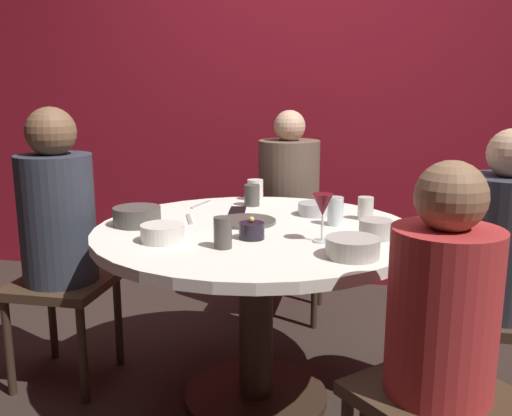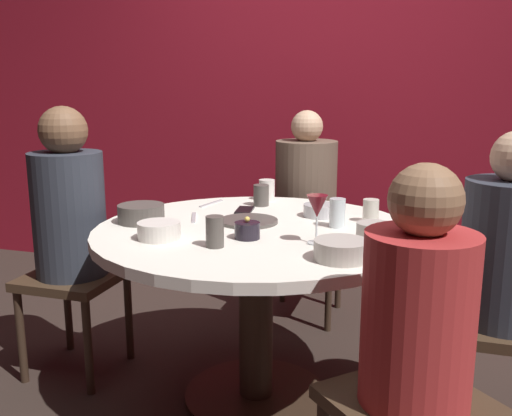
{
  "view_description": "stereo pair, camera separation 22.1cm",
  "coord_description": "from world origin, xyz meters",
  "px_view_note": "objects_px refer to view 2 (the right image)",
  "views": [
    {
      "loc": [
        0.42,
        -2.12,
        1.3
      ],
      "look_at": [
        0.0,
        0.0,
        0.83
      ],
      "focal_mm": 39.59,
      "sensor_mm": 36.0,
      "label": 1
    },
    {
      "loc": [
        0.64,
        -2.07,
        1.3
      ],
      "look_at": [
        0.0,
        0.0,
        0.83
      ],
      "focal_mm": 39.59,
      "sensor_mm": 36.0,
      "label": 2
    }
  ],
  "objects_px": {
    "seated_diner_back": "(306,192)",
    "seated_diner_front_right": "(418,323)",
    "bowl_salad_center": "(373,232)",
    "bowl_small_white": "(159,230)",
    "bowl_rice_portion": "(341,250)",
    "candle_holder": "(247,230)",
    "cup_near_candle": "(261,195)",
    "cell_phone": "(245,210)",
    "wine_glass": "(317,208)",
    "cup_far_edge": "(371,211)",
    "cup_by_right_diner": "(337,213)",
    "bowl_sauce_side": "(141,213)",
    "dinner_plate": "(249,221)",
    "cup_by_left_diner": "(267,190)",
    "seated_diner_right": "(508,257)",
    "seated_diner_left": "(69,214)",
    "dining_table": "(256,267)",
    "cup_center_front": "(215,232)",
    "bowl_serving_large": "(320,210)"
  },
  "relations": [
    {
      "from": "seated_diner_back",
      "to": "seated_diner_front_right",
      "type": "relative_size",
      "value": 1.05
    },
    {
      "from": "bowl_salad_center",
      "to": "bowl_small_white",
      "type": "bearing_deg",
      "value": -165.49
    },
    {
      "from": "bowl_small_white",
      "to": "bowl_rice_portion",
      "type": "height_order",
      "value": "bowl_rice_portion"
    },
    {
      "from": "candle_holder",
      "to": "cup_near_candle",
      "type": "bearing_deg",
      "value": 101.57
    },
    {
      "from": "seated_diner_front_right",
      "to": "cell_phone",
      "type": "xyz_separation_m",
      "value": [
        -0.78,
        0.91,
        0.06
      ]
    },
    {
      "from": "wine_glass",
      "to": "bowl_salad_center",
      "type": "bearing_deg",
      "value": 25.28
    },
    {
      "from": "candle_holder",
      "to": "cup_near_candle",
      "type": "relative_size",
      "value": 0.95
    },
    {
      "from": "cup_near_candle",
      "to": "seated_diner_front_right",
      "type": "bearing_deg",
      "value": -54.82
    },
    {
      "from": "cup_far_edge",
      "to": "cup_by_right_diner",
      "type": "bearing_deg",
      "value": -133.47
    },
    {
      "from": "bowl_rice_portion",
      "to": "bowl_sauce_side",
      "type": "bearing_deg",
      "value": 162.61
    },
    {
      "from": "dinner_plate",
      "to": "cup_by_left_diner",
      "type": "bearing_deg",
      "value": 96.98
    },
    {
      "from": "bowl_rice_portion",
      "to": "cup_far_edge",
      "type": "bearing_deg",
      "value": 86.2
    },
    {
      "from": "seated_diner_right",
      "to": "bowl_rice_portion",
      "type": "relative_size",
      "value": 6.46
    },
    {
      "from": "cell_phone",
      "to": "bowl_salad_center",
      "type": "height_order",
      "value": "bowl_salad_center"
    },
    {
      "from": "seated_diner_left",
      "to": "seated_diner_right",
      "type": "relative_size",
      "value": 1.05
    },
    {
      "from": "seated_diner_back",
      "to": "seated_diner_front_right",
      "type": "height_order",
      "value": "seated_diner_back"
    },
    {
      "from": "dinner_plate",
      "to": "bowl_small_white",
      "type": "distance_m",
      "value": 0.41
    },
    {
      "from": "dining_table",
      "to": "dinner_plate",
      "type": "height_order",
      "value": "dinner_plate"
    },
    {
      "from": "cup_near_candle",
      "to": "cup_center_front",
      "type": "height_order",
      "value": "cup_center_front"
    },
    {
      "from": "seated_diner_front_right",
      "to": "cup_by_right_diner",
      "type": "relative_size",
      "value": 9.64
    },
    {
      "from": "cup_near_candle",
      "to": "cup_by_right_diner",
      "type": "bearing_deg",
      "value": -36.86
    },
    {
      "from": "seated_diner_right",
      "to": "seated_diner_back",
      "type": "bearing_deg",
      "value": -45.28
    },
    {
      "from": "bowl_small_white",
      "to": "bowl_rice_portion",
      "type": "bearing_deg",
      "value": -4.91
    },
    {
      "from": "dining_table",
      "to": "wine_glass",
      "type": "bearing_deg",
      "value": -29.84
    },
    {
      "from": "seated_diner_front_right",
      "to": "bowl_small_white",
      "type": "relative_size",
      "value": 7.06
    },
    {
      "from": "bowl_small_white",
      "to": "cup_far_edge",
      "type": "distance_m",
      "value": 0.87
    },
    {
      "from": "dinner_plate",
      "to": "cup_near_candle",
      "type": "bearing_deg",
      "value": 97.88
    },
    {
      "from": "cup_near_candle",
      "to": "cup_by_left_diner",
      "type": "relative_size",
      "value": 0.98
    },
    {
      "from": "wine_glass",
      "to": "bowl_salad_center",
      "type": "distance_m",
      "value": 0.23
    },
    {
      "from": "cup_center_front",
      "to": "cup_far_edge",
      "type": "distance_m",
      "value": 0.72
    },
    {
      "from": "bowl_serving_large",
      "to": "bowl_sauce_side",
      "type": "bearing_deg",
      "value": -154.99
    },
    {
      "from": "wine_glass",
      "to": "cup_far_edge",
      "type": "height_order",
      "value": "wine_glass"
    },
    {
      "from": "seated_diner_right",
      "to": "dinner_plate",
      "type": "bearing_deg",
      "value": -4.14
    },
    {
      "from": "cup_by_right_diner",
      "to": "cup_far_edge",
      "type": "distance_m",
      "value": 0.17
    },
    {
      "from": "wine_glass",
      "to": "cup_by_left_diner",
      "type": "relative_size",
      "value": 1.74
    },
    {
      "from": "bowl_rice_portion",
      "to": "cup_far_edge",
      "type": "relative_size",
      "value": 1.87
    },
    {
      "from": "bowl_small_white",
      "to": "bowl_serving_large",
      "type": "bearing_deg",
      "value": 46.94
    },
    {
      "from": "seated_diner_left",
      "to": "dinner_plate",
      "type": "distance_m",
      "value": 0.81
    },
    {
      "from": "seated_diner_right",
      "to": "cup_center_front",
      "type": "xyz_separation_m",
      "value": [
        -0.98,
        -0.3,
        0.09
      ]
    },
    {
      "from": "cup_by_right_diner",
      "to": "wine_glass",
      "type": "bearing_deg",
      "value": -96.86
    },
    {
      "from": "cell_phone",
      "to": "cup_by_left_diner",
      "type": "relative_size",
      "value": 1.38
    },
    {
      "from": "bowl_small_white",
      "to": "cup_by_left_diner",
      "type": "bearing_deg",
      "value": 77.44
    },
    {
      "from": "seated_diner_front_right",
      "to": "cup_far_edge",
      "type": "bearing_deg",
      "value": -31.17
    },
    {
      "from": "seated_diner_back",
      "to": "cup_by_right_diner",
      "type": "distance_m",
      "value": 0.89
    },
    {
      "from": "bowl_serving_large",
      "to": "cup_near_candle",
      "type": "relative_size",
      "value": 1.46
    },
    {
      "from": "seated_diner_back",
      "to": "dining_table",
      "type": "bearing_deg",
      "value": 0.0
    },
    {
      "from": "seated_diner_left",
      "to": "bowl_small_white",
      "type": "height_order",
      "value": "seated_diner_left"
    },
    {
      "from": "wine_glass",
      "to": "bowl_rice_portion",
      "type": "xyz_separation_m",
      "value": [
        0.11,
        -0.16,
        -0.1
      ]
    },
    {
      "from": "seated_diner_right",
      "to": "cup_by_left_diner",
      "type": "distance_m",
      "value": 1.17
    },
    {
      "from": "seated_diner_front_right",
      "to": "cell_phone",
      "type": "height_order",
      "value": "seated_diner_front_right"
    }
  ]
}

